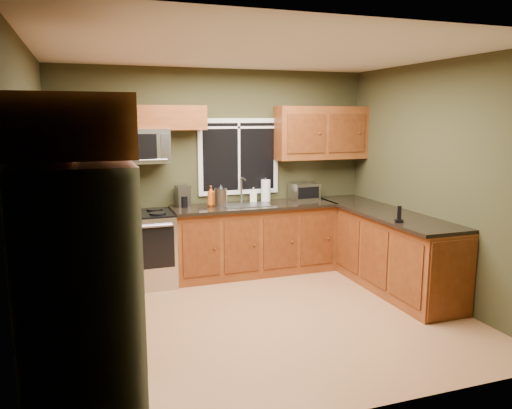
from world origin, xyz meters
TOP-DOWN VIEW (x-y plane):
  - floor at (0.00, 0.00)m, footprint 4.20×4.20m
  - ceiling at (0.00, 0.00)m, footprint 4.20×4.20m
  - back_wall at (0.00, 1.80)m, footprint 4.20×0.00m
  - front_wall at (0.00, -1.80)m, footprint 4.20×0.00m
  - left_wall at (-2.10, 0.00)m, footprint 0.00×3.60m
  - right_wall at (2.10, 0.00)m, footprint 0.00×3.60m
  - window at (0.30, 1.78)m, footprint 1.12×0.03m
  - base_cabinets_left at (-1.80, 0.48)m, footprint 0.60×2.65m
  - countertop_left at (-1.78, 0.48)m, footprint 0.65×2.65m
  - base_cabinets_back at (0.42, 1.50)m, footprint 2.17×0.60m
  - countertop_back at (0.42, 1.48)m, footprint 2.17×0.65m
  - base_cabinets_peninsula at (1.80, 0.54)m, footprint 0.60×2.52m
  - countertop_peninsula at (1.78, 0.55)m, footprint 0.65×2.50m
  - upper_cabinets_left at (-1.94, 0.48)m, footprint 0.33×2.65m
  - upper_cabinets_back_left at (-0.85, 1.64)m, footprint 1.30×0.33m
  - upper_cabinets_back_right at (1.45, 1.64)m, footprint 1.30×0.33m
  - upper_cabinet_over_fridge at (-1.74, -1.30)m, footprint 0.72×0.90m
  - refrigerator at (-1.74, -1.30)m, footprint 0.74×0.90m
  - range at (-1.05, 1.47)m, footprint 0.76×0.69m
  - microwave at (-1.05, 1.61)m, footprint 0.76×0.41m
  - sink at (0.30, 1.49)m, footprint 0.60×0.42m
  - toaster_oven at (1.20, 1.62)m, footprint 0.39×0.32m
  - coffee_maker at (-0.50, 1.64)m, footprint 0.18×0.23m
  - kettle at (-0.05, 1.44)m, footprint 0.21×0.21m
  - paper_towel_roll at (0.65, 1.68)m, footprint 0.17×0.17m
  - soap_bottle_a at (-0.15, 1.55)m, footprint 0.11×0.11m
  - soap_bottle_b at (0.48, 1.70)m, footprint 0.11×0.12m
  - soap_bottle_c at (0.00, 1.70)m, footprint 0.13×0.13m
  - cordless_phone at (1.55, -0.11)m, footprint 0.11×0.11m

SIDE VIEW (x-z plane):
  - floor at x=0.00m, z-range 0.00..0.00m
  - base_cabinets_peninsula at x=1.80m, z-range 0.00..0.90m
  - base_cabinets_left at x=-1.80m, z-range 0.00..0.90m
  - base_cabinets_back at x=0.42m, z-range 0.00..0.90m
  - range at x=-1.05m, z-range 0.00..0.94m
  - refrigerator at x=-1.74m, z-range 0.00..1.80m
  - countertop_left at x=-1.78m, z-range 0.90..0.94m
  - countertop_back at x=0.42m, z-range 0.90..0.94m
  - countertop_peninsula at x=1.78m, z-range 0.90..0.94m
  - sink at x=0.30m, z-range 0.77..1.13m
  - cordless_phone at x=1.55m, z-range 0.90..1.09m
  - soap_bottle_c at x=0.00m, z-range 0.94..1.10m
  - soap_bottle_b at x=0.48m, z-range 0.94..1.13m
  - toaster_oven at x=1.20m, z-range 0.94..1.17m
  - coffee_maker at x=-0.50m, z-range 0.93..1.20m
  - soap_bottle_a at x=-0.15m, z-range 0.94..1.20m
  - kettle at x=-0.05m, z-range 0.93..1.22m
  - paper_towel_roll at x=0.65m, z-range 0.92..1.25m
  - back_wall at x=0.00m, z-range -0.75..3.45m
  - front_wall at x=0.00m, z-range -0.75..3.45m
  - left_wall at x=-2.10m, z-range -0.45..3.15m
  - right_wall at x=2.10m, z-range -0.45..3.15m
  - window at x=0.30m, z-range 1.04..2.06m
  - microwave at x=-1.05m, z-range 1.52..1.94m
  - upper_cabinets_left at x=-1.94m, z-range 1.50..2.22m
  - upper_cabinets_back_right at x=1.45m, z-range 1.50..2.22m
  - upper_cabinet_over_fridge at x=-1.74m, z-range 1.84..2.22m
  - upper_cabinets_back_left at x=-0.85m, z-range 1.92..2.22m
  - ceiling at x=0.00m, z-range 2.70..2.70m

